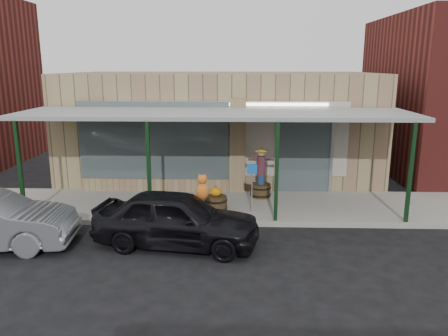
{
  "coord_description": "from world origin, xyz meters",
  "views": [
    {
      "loc": [
        0.72,
        -9.74,
        4.5
      ],
      "look_at": [
        0.31,
        2.6,
        1.58
      ],
      "focal_mm": 35.0,
      "sensor_mm": 36.0,
      "label": 1
    }
  ],
  "objects_px": {
    "parked_sedan": "(177,219)",
    "barrel_scarecrow": "(261,180)",
    "barrel_pumpkin": "(216,201)",
    "handicap_sign": "(252,181)"
  },
  "relations": [
    {
      "from": "barrel_scarecrow",
      "to": "barrel_pumpkin",
      "type": "xyz_separation_m",
      "value": [
        -1.44,
        -1.46,
        -0.31
      ]
    },
    {
      "from": "barrel_pumpkin",
      "to": "parked_sedan",
      "type": "distance_m",
      "value": 2.52
    },
    {
      "from": "barrel_pumpkin",
      "to": "barrel_scarecrow",
      "type": "bearing_deg",
      "value": 45.45
    },
    {
      "from": "barrel_pumpkin",
      "to": "handicap_sign",
      "type": "xyz_separation_m",
      "value": [
        1.09,
        -0.12,
        0.68
      ]
    },
    {
      "from": "barrel_pumpkin",
      "to": "handicap_sign",
      "type": "relative_size",
      "value": 0.57
    },
    {
      "from": "barrel_scarecrow",
      "to": "handicap_sign",
      "type": "xyz_separation_m",
      "value": [
        -0.35,
        -1.58,
        0.37
      ]
    },
    {
      "from": "barrel_scarecrow",
      "to": "handicap_sign",
      "type": "relative_size",
      "value": 1.16
    },
    {
      "from": "parked_sedan",
      "to": "barrel_scarecrow",
      "type": "bearing_deg",
      "value": -22.37
    },
    {
      "from": "barrel_pumpkin",
      "to": "handicap_sign",
      "type": "bearing_deg",
      "value": -6.15
    },
    {
      "from": "handicap_sign",
      "to": "parked_sedan",
      "type": "xyz_separation_m",
      "value": [
        -1.96,
        -2.24,
        -0.39
      ]
    }
  ]
}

